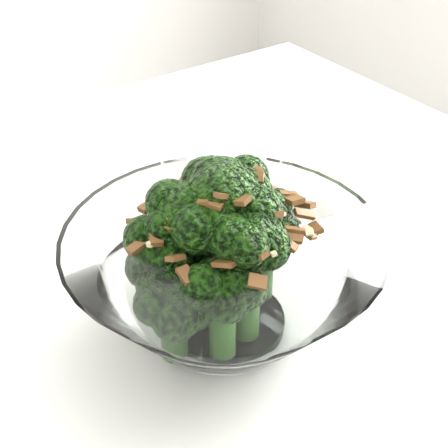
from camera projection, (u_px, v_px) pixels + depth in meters
table at (14, 437)px, 0.53m from camera, size 1.24×0.86×0.75m
broccoli_dish at (222, 270)px, 0.50m from camera, size 0.23×0.23×0.14m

